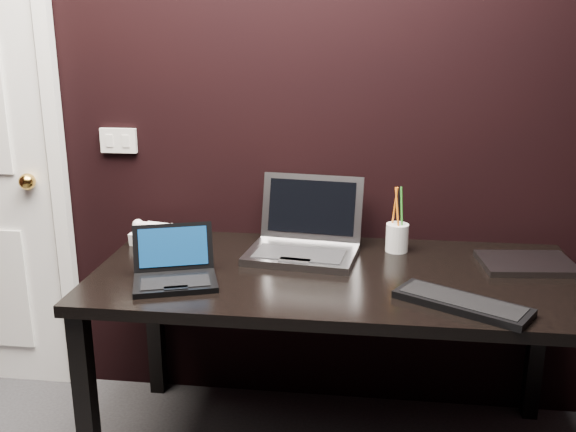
# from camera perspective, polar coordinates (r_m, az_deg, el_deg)

# --- Properties ---
(wall_back) EXTENTS (4.00, 0.00, 4.00)m
(wall_back) POSITION_cam_1_polar(r_m,az_deg,el_deg) (2.55, -1.76, 10.47)
(wall_back) COLOR black
(wall_back) RESTS_ON ground
(wall_switch) EXTENTS (0.15, 0.02, 0.10)m
(wall_switch) POSITION_cam_1_polar(r_m,az_deg,el_deg) (2.73, -14.84, 6.50)
(wall_switch) COLOR silver
(wall_switch) RESTS_ON wall_back
(desk) EXTENTS (1.70, 0.80, 0.74)m
(desk) POSITION_cam_1_polar(r_m,az_deg,el_deg) (2.29, 4.32, -6.78)
(desk) COLOR black
(desk) RESTS_ON ground
(netbook) EXTENTS (0.33, 0.31, 0.17)m
(netbook) POSITION_cam_1_polar(r_m,az_deg,el_deg) (2.19, -10.04, -4.91)
(netbook) COLOR black
(netbook) RESTS_ON desk
(silver_laptop) EXTENTS (0.44, 0.40, 0.27)m
(silver_laptop) POSITION_cam_1_polar(r_m,az_deg,el_deg) (2.41, 1.46, -2.22)
(silver_laptop) COLOR gray
(silver_laptop) RESTS_ON desk
(ext_keyboard) EXTENTS (0.42, 0.33, 0.03)m
(ext_keyboard) POSITION_cam_1_polar(r_m,az_deg,el_deg) (2.05, 15.21, -7.48)
(ext_keyboard) COLOR black
(ext_keyboard) RESTS_ON desk
(closed_laptop) EXTENTS (0.34, 0.26, 0.02)m
(closed_laptop) POSITION_cam_1_polar(r_m,az_deg,el_deg) (2.45, 20.44, -3.97)
(closed_laptop) COLOR gray
(closed_laptop) RESTS_ON desk
(desk_phone) EXTENTS (0.21, 0.19, 0.10)m
(desk_phone) POSITION_cam_1_polar(r_m,az_deg,el_deg) (2.59, -11.62, -1.60)
(desk_phone) COLOR white
(desk_phone) RESTS_ON desk
(mobile_phone) EXTENTS (0.06, 0.05, 0.10)m
(mobile_phone) POSITION_cam_1_polar(r_m,az_deg,el_deg) (2.47, -12.22, -2.51)
(mobile_phone) COLOR black
(mobile_phone) RESTS_ON desk
(pen_cup) EXTENTS (0.09, 0.09, 0.25)m
(pen_cup) POSITION_cam_1_polar(r_m,az_deg,el_deg) (2.48, 9.67, -1.79)
(pen_cup) COLOR silver
(pen_cup) RESTS_ON desk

